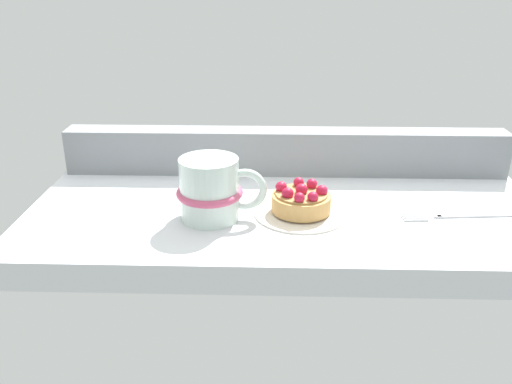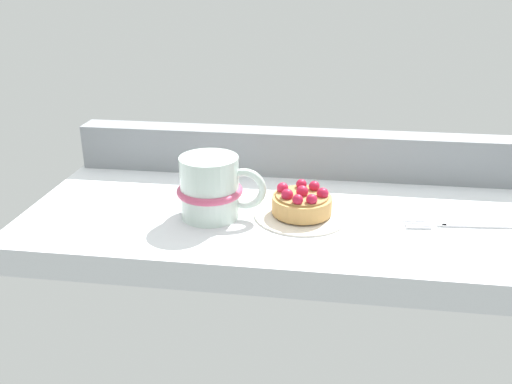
{
  "view_description": "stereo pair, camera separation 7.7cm",
  "coord_description": "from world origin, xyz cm",
  "views": [
    {
      "loc": [
        -2.36,
        -74.63,
        33.78
      ],
      "look_at": [
        -4.56,
        -3.17,
        3.79
      ],
      "focal_mm": 37.68,
      "sensor_mm": 36.0,
      "label": 1
    },
    {
      "loc": [
        5.35,
        -73.97,
        33.78
      ],
      "look_at": [
        -4.56,
        -3.17,
        3.79
      ],
      "focal_mm": 37.68,
      "sensor_mm": 36.0,
      "label": 2
    }
  ],
  "objects": [
    {
      "name": "ground_plane",
      "position": [
        0.0,
        0.0,
        -2.05
      ],
      "size": [
        78.24,
        35.74,
        4.09
      ],
      "primitive_type": "cube",
      "color": "silver"
    },
    {
      "name": "window_rail_back",
      "position": [
        0.0,
        15.29,
        3.87
      ],
      "size": [
        76.68,
        5.17,
        7.73
      ],
      "primitive_type": "cube",
      "color": "gray",
      "rests_on": "ground_plane"
    },
    {
      "name": "dessert_plate",
      "position": [
        2.07,
        -2.25,
        0.28
      ],
      "size": [
        13.91,
        13.91,
        0.6
      ],
      "color": "silver",
      "rests_on": "ground_plane"
    },
    {
      "name": "raspberry_tart",
      "position": [
        2.06,
        -2.26,
        2.24
      ],
      "size": [
        8.75,
        8.75,
        4.17
      ],
      "color": "tan",
      "rests_on": "dessert_plate"
    },
    {
      "name": "coffee_mug",
      "position": [
        -10.9,
        -4.1,
        4.49
      ],
      "size": [
        13.05,
        9.6,
        9.12
      ],
      "color": "silver",
      "rests_on": "ground_plane"
    },
    {
      "name": "dessert_fork",
      "position": [
        25.34,
        -2.72,
        0.3
      ],
      "size": [
        17.89,
        3.02,
        0.6
      ],
      "color": "silver",
      "rests_on": "ground_plane"
    }
  ]
}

